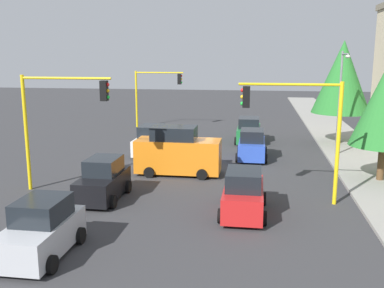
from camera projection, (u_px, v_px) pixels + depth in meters
The scene contains 15 objects.
ground_plane at pixel (193, 166), 27.00m from camera, with size 120.00×120.00×0.00m, color #353538.
sidewalk_kerb at pixel (353, 153), 30.28m from camera, with size 80.00×4.00×0.15m, color gray.
lane_arrow_near at pixel (68, 238), 16.29m from camera, with size 2.40×1.10×1.10m.
traffic_signal_near_left at pixel (298, 118), 19.55m from camera, with size 0.36×4.59×5.60m.
traffic_signal_near_right at pixel (59, 110), 21.22m from camera, with size 0.36×4.59×5.80m.
traffic_signal_far_right at pixel (156, 88), 40.64m from camera, with size 0.36×4.59×5.29m.
street_lamp_curbside at pixel (341, 93), 28.27m from camera, with size 2.15×0.28×7.00m.
tree_roadside_mid at pixel (342, 77), 32.24m from camera, with size 4.28×4.28×7.82m.
delivery_van_orange at pixel (178, 152), 24.89m from camera, with size 2.22×4.80×2.77m.
car_green at pixel (249, 131), 34.18m from camera, with size 4.17×2.08×1.98m.
car_black at pixel (103, 181), 20.64m from camera, with size 3.72×1.94×1.98m.
car_white at pixel (151, 141), 30.15m from camera, with size 4.08×2.01×1.98m.
car_red at pixel (244, 194), 18.67m from camera, with size 3.98×1.97×1.98m.
car_blue at pixel (252, 145), 28.67m from camera, with size 3.83×2.00×1.98m.
car_silver at pixel (42, 230), 14.78m from camera, with size 3.65×2.02×1.98m.
Camera 1 is at (25.89, 3.91, 6.73)m, focal length 40.77 mm.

